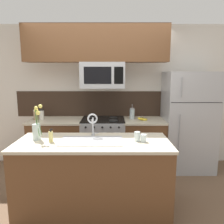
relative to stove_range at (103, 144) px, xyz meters
The scene contains 20 objects.
ground_plane 1.01m from the stove_range, 90.00° to the right, with size 10.00×10.00×0.00m, color brown.
rear_partition 0.97m from the stove_range, 51.72° to the left, with size 5.20×0.10×2.60m, color silver.
splash_band 0.76m from the stove_range, 90.00° to the left, with size 3.30×0.01×0.48m, color #332319.
back_counter_left 0.84m from the stove_range, behind, with size 0.94×0.65×0.91m.
back_counter_right 0.73m from the stove_range, ahead, with size 0.74×0.65×0.91m.
stove_range is the anchor object (origin of this frame).
microwave 1.23m from the stove_range, 89.84° to the right, with size 0.74×0.40×0.43m.
upper_cabinet_band 1.75m from the stove_range, 153.99° to the right, with size 2.38×0.34×0.60m, color brown.
refrigerator 1.58m from the stove_range, ahead, with size 0.86×0.74×1.75m.
storage_jar_tall 1.31m from the stove_range, behind, with size 0.09×0.09×0.18m.
storage_jar_medium 1.22m from the stove_range, behind, with size 0.08×0.08×0.19m.
banana_bunch 0.84m from the stove_range, ahead, with size 0.19×0.12×0.08m.
french_press 0.76m from the stove_range, ahead, with size 0.09×0.09×0.27m.
island_counter 1.25m from the stove_range, 93.38° to the right, with size 1.88×0.76×0.91m.
kitchen_sink 1.31m from the stove_range, 94.20° to the right, with size 0.76×0.40×0.16m.
sink_faucet 1.24m from the stove_range, 94.96° to the right, with size 0.14×0.14×0.31m.
dish_soap_bottle 1.50m from the stove_range, 114.01° to the right, with size 0.06×0.05×0.16m.
drinking_glass 1.43m from the stove_range, 69.53° to the right, with size 0.07×0.07×0.12m.
spare_glass 1.47m from the stove_range, 67.18° to the right, with size 0.07×0.07×0.09m.
flower_vase 1.54m from the stove_range, 122.66° to the right, with size 0.15×0.17×0.45m.
Camera 1 is at (0.16, -2.91, 1.72)m, focal length 35.00 mm.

